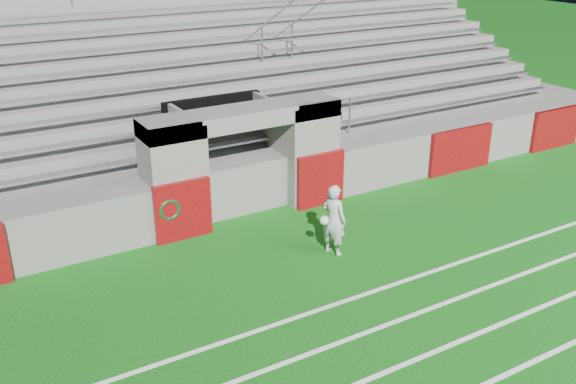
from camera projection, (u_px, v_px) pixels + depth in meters
ground at (325, 275)px, 12.80m from camera, size 90.00×90.00×0.00m
stadium_structure at (174, 110)px, 18.55m from camera, size 26.00×8.48×5.42m
goalkeeper_with_ball at (333, 220)px, 13.34m from camera, size 0.73×0.67×1.56m
hose_coil at (169, 210)px, 13.83m from camera, size 0.60×0.15×0.60m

